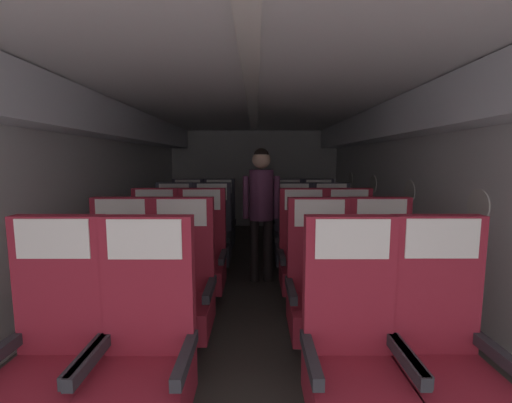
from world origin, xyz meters
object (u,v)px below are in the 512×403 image
Objects in this scene: seat_d_left_aisle at (212,239)px; seat_e_left_window at (187,226)px; seat_b_right_aisle at (382,291)px; seat_a_left_window at (51,357)px; seat_a_right_aisle at (444,356)px; seat_d_right_aisle at (332,239)px; seat_a_left_aisle at (144,358)px; seat_d_left_window at (174,239)px; seat_e_right_window at (287,226)px; seat_d_right_window at (294,239)px; seat_a_right_window at (353,357)px; seat_b_left_aisle at (181,291)px; seat_c_left_aisle at (201,258)px; seat_c_right_window at (304,259)px; seat_c_left_window at (154,258)px; seat_b_right_window at (320,292)px; flight_attendant at (261,201)px; seat_c_right_aisle at (350,259)px; seat_e_right_aisle at (319,226)px; seat_b_left_window at (120,291)px; seat_e_left_aisle at (219,225)px.

seat_e_left_window is at bearing 119.22° from seat_d_left_aisle.
seat_e_left_window is (-1.94, 2.48, 0.00)m from seat_b_right_aisle.
seat_a_left_window is 1.00× the size of seat_a_right_aisle.
seat_b_right_aisle is at bearing -89.81° from seat_d_right_aisle.
seat_d_left_aisle is (0.01, 2.50, 0.00)m from seat_a_left_aisle.
seat_e_right_window is at bearing 29.72° from seat_d_left_window.
seat_d_left_aisle is (0.47, -0.01, 0.00)m from seat_d_left_window.
seat_d_right_window is 1.00× the size of seat_e_left_window.
seat_b_left_aisle is at bearing 140.56° from seat_a_right_window.
seat_b_right_aisle and seat_c_left_aisle have the same top height.
seat_a_left_window is 1.00× the size of seat_d_right_window.
seat_a_right_window is 1.00× the size of seat_d_right_aisle.
seat_c_right_window is at bearing 105.57° from seat_a_right_aisle.
seat_c_left_window is (0.01, 1.66, 0.00)m from seat_a_left_window.
seat_c_left_window and seat_e_left_window have the same top height.
seat_a_right_aisle is 1.00× the size of seat_b_right_window.
seat_c_left_window is (-1.92, 1.65, 0.00)m from seat_a_right_aisle.
flight_attendant is at bearing -112.05° from seat_e_right_window.
seat_c_right_aisle is 1.74m from seat_e_right_window.
seat_e_right_window is (-0.46, 3.33, 0.00)m from seat_a_right_aisle.
seat_e_right_aisle is at bearing 48.87° from seat_c_left_aisle.
seat_a_left_aisle is 1.31m from seat_b_right_window.
flight_attendant is at bearing 119.95° from seat_b_right_aisle.
seat_d_left_window is at bearing -156.66° from seat_e_right_aisle.
seat_d_right_aisle is (1.93, 2.49, 0.00)m from seat_a_left_window.
seat_c_right_aisle is at bearing -22.25° from flight_attendant.
seat_c_left_window and seat_c_right_aisle have the same top height.
seat_a_right_aisle and seat_c_right_window have the same top height.
seat_c_left_aisle is (0.01, 1.67, 0.00)m from seat_a_left_aisle.
seat_a_right_aisle is at bearing -53.01° from flight_attendant.
seat_c_right_aisle and seat_e_right_window have the same top height.
seat_e_left_window is (-0.01, 1.66, 0.00)m from seat_c_left_window.
seat_b_left_window is 2.09m from seat_c_right_aisle.
seat_a_left_window is 3.15m from seat_d_right_aisle.
seat_d_left_aisle is at bearing -179.81° from seat_d_right_window.
seat_d_right_aisle is at bearing 40.51° from seat_b_left_window.
seat_b_right_window and seat_c_right_aisle have the same top height.
seat_e_left_window is (-1.92, 1.67, 0.00)m from seat_c_right_aisle.
seat_c_left_aisle is (0.01, 0.82, 0.00)m from seat_b_left_aisle.
seat_e_right_window is at bearing 90.23° from seat_a_right_window.
flight_attendant is (0.61, -0.99, 0.49)m from seat_e_left_aisle.
seat_e_left_aisle and seat_e_right_aisle have the same top height.
seat_d_right_window is 1.69m from seat_e_left_window.
seat_a_right_aisle is 1.00× the size of seat_e_left_aisle.
seat_b_left_window is 1.93m from seat_b_right_aisle.
seat_b_right_aisle is (1.93, -0.00, 0.00)m from seat_b_left_window.
seat_d_right_aisle and seat_e_left_window have the same top height.
seat_c_right_window is 1.00× the size of seat_e_left_window.
seat_a_left_window and seat_c_right_aisle have the same top height.
flight_attendant is at bearing 32.97° from seat_c_left_window.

